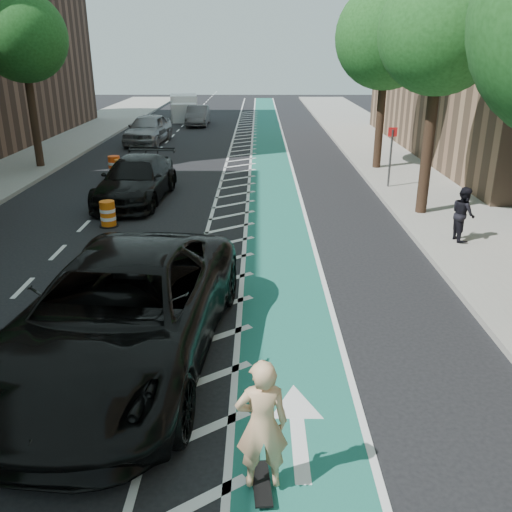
{
  "coord_description": "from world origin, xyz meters",
  "views": [
    {
      "loc": [
        2.41,
        -9.31,
        5.33
      ],
      "look_at": [
        2.35,
        1.69,
        1.1
      ],
      "focal_mm": 38.0,
      "sensor_mm": 36.0,
      "label": 1
    }
  ],
  "objects_px": {
    "suv_far": "(136,180)",
    "barrel_a": "(108,214)",
    "skateboarder": "(262,424)",
    "suv_near": "(122,313)"
  },
  "relations": [
    {
      "from": "barrel_a",
      "to": "skateboarder",
      "type": "bearing_deg",
      "value": -66.35
    },
    {
      "from": "barrel_a",
      "to": "suv_near",
      "type": "bearing_deg",
      "value": -73.38
    },
    {
      "from": "skateboarder",
      "to": "suv_near",
      "type": "distance_m",
      "value": 3.91
    },
    {
      "from": "suv_near",
      "to": "suv_far",
      "type": "xyz_separation_m",
      "value": [
        -2.12,
        11.14,
        -0.2
      ]
    },
    {
      "from": "suv_far",
      "to": "barrel_a",
      "type": "height_order",
      "value": "suv_far"
    },
    {
      "from": "skateboarder",
      "to": "barrel_a",
      "type": "relative_size",
      "value": 2.2
    },
    {
      "from": "skateboarder",
      "to": "suv_near",
      "type": "relative_size",
      "value": 0.26
    },
    {
      "from": "skateboarder",
      "to": "suv_far",
      "type": "distance_m",
      "value": 14.91
    },
    {
      "from": "suv_far",
      "to": "skateboarder",
      "type": "bearing_deg",
      "value": -68.53
    },
    {
      "from": "suv_far",
      "to": "barrel_a",
      "type": "bearing_deg",
      "value": -91.26
    }
  ]
}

